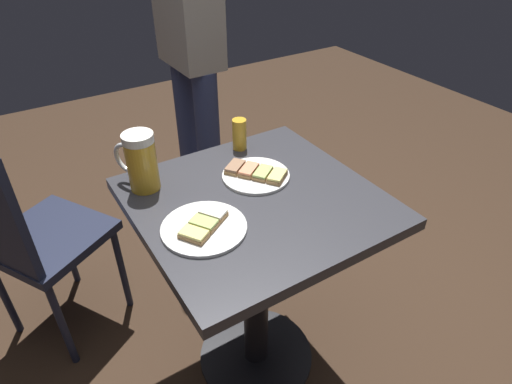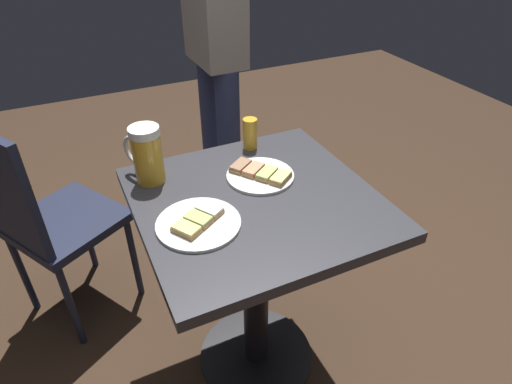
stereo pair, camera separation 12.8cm
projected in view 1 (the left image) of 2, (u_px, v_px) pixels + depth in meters
The scene contains 8 objects.
ground_plane at pixel (256, 355), 1.74m from camera, with size 6.00×6.00×0.00m, color #382619.
cafe_table at pixel (256, 245), 1.40m from camera, with size 0.70×0.68×0.78m.
plate_near at pixel (204, 227), 1.17m from camera, with size 0.23×0.23×0.03m.
plate_far at pixel (256, 174), 1.38m from camera, with size 0.21×0.21×0.03m.
beer_mug at pixel (140, 161), 1.29m from camera, with size 0.10×0.14×0.18m.
beer_glass_small at pixel (239, 134), 1.51m from camera, with size 0.05×0.05×0.11m, color gold.
cafe_chair at pixel (27, 233), 1.55m from camera, with size 0.52×0.52×0.92m.
patron_standing at pixel (191, 48), 1.89m from camera, with size 0.19×0.33×1.65m.
Camera 1 is at (0.56, 0.89, 1.53)m, focal length 30.69 mm.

